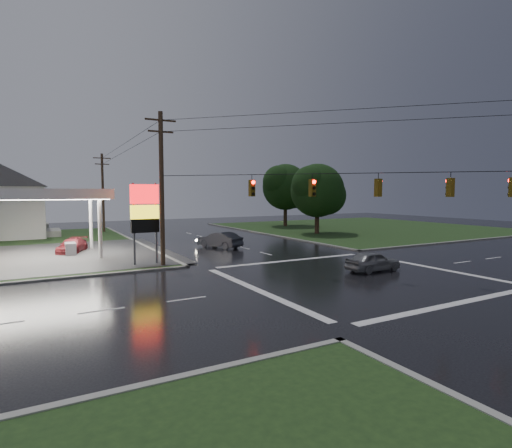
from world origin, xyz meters
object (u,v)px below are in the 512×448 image
house_near (1,200)px  car_pump (72,246)px  tree_ne_far (286,187)px  pylon_sign (145,210)px  utility_pole_nw (162,187)px  tree_ne_near (318,191)px  car_crossing (373,261)px  utility_pole_n (103,192)px  car_north (220,240)px

house_near → car_pump: (6.22, -16.25, -3.78)m
tree_ne_far → car_pump: tree_ne_far is taller
pylon_sign → utility_pole_nw: bearing=-45.0°
utility_pole_nw → tree_ne_near: utility_pole_nw is taller
tree_ne_near → tree_ne_far: 12.39m
pylon_sign → car_pump: bearing=114.6°
tree_ne_near → utility_pole_nw: bearing=-152.1°
house_near → car_crossing: (23.35, -35.22, -3.72)m
pylon_sign → house_near: 27.56m
car_crossing → car_pump: car_crossing is taller
utility_pole_n → car_crossing: size_ratio=2.62×
car_crossing → pylon_sign: bearing=52.8°
pylon_sign → car_crossing: (12.90, -9.72, -3.33)m
utility_pole_nw → car_crossing: (11.90, -8.72, -5.04)m
tree_ne_near → car_crossing: 24.73m
pylon_sign → tree_ne_near: bearing=25.0°
pylon_sign → car_crossing: size_ratio=1.50×
utility_pole_n → tree_ne_far: bearing=-8.5°
utility_pole_nw → house_near: (-11.45, 26.50, -1.32)m
tree_ne_far → car_north: size_ratio=2.10×
utility_pole_nw → car_crossing: 15.59m
tree_ne_far → car_pump: (-31.88, -14.24, -5.55)m
tree_ne_far → tree_ne_near: bearing=-104.1°
utility_pole_nw → car_north: 11.31m
car_north → car_pump: (-12.72, 3.36, -0.14)m
utility_pole_nw → house_near: size_ratio=1.00×
pylon_sign → tree_ne_far: size_ratio=0.61×
tree_ne_near → car_north: size_ratio=1.93×
tree_ne_far → car_pump: 35.36m
house_near → tree_ne_far: bearing=-3.0°
utility_pole_nw → house_near: bearing=113.4°
utility_pole_n → car_pump: 19.59m
car_pump → house_near: bearing=132.7°
tree_ne_near → car_north: (-16.16, -5.60, -4.79)m
pylon_sign → utility_pole_n: utility_pole_n is taller
car_north → car_crossing: (4.42, -15.61, -0.09)m
pylon_sign → car_pump: size_ratio=1.39×
house_near → tree_ne_near: (35.09, -14.01, 1.16)m
car_crossing → car_pump: bearing=41.9°
car_north → car_pump: bearing=-38.9°
pylon_sign → car_north: (8.48, 5.89, -3.24)m
car_north → pylon_sign: bearing=10.7°
house_near → tree_ne_far: tree_ne_far is taller
tree_ne_far → utility_pole_nw: bearing=-137.4°
utility_pole_n → tree_ne_near: (23.64, -16.01, 0.09)m
utility_pole_n → car_pump: utility_pole_n is taller
pylon_sign → house_near: house_near is taller
car_pump → utility_pole_nw: bearing=-41.2°
utility_pole_nw → tree_ne_near: 26.74m
pylon_sign → car_pump: pylon_sign is taller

